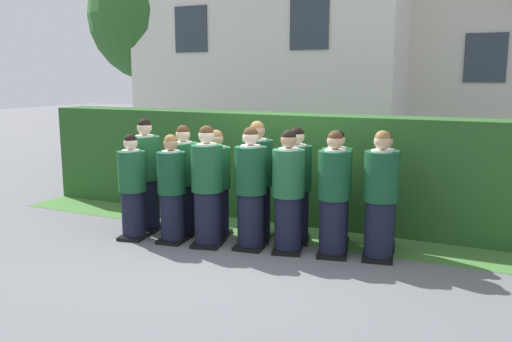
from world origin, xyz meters
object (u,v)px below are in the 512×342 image
student_rear_row_6 (383,194)px  student_front_row_3 (251,191)px  student_rear_row_0 (146,177)px  student_front_row_0 (132,189)px  student_rear_row_1 (184,182)px  student_front_row_6 (380,199)px  student_rear_row_3 (257,183)px  student_rear_row_5 (336,191)px  student_front_row_4 (288,194)px  student_front_row_2 (207,189)px  student_rear_row_2 (217,186)px  student_rear_row_4 (296,188)px  student_front_row_1 (172,191)px  student_front_row_5 (334,197)px

student_rear_row_6 → student_front_row_3: bearing=-155.9°
student_rear_row_0 → student_rear_row_6: student_rear_row_0 is taller
student_front_row_0 → student_rear_row_1: bearing=44.4°
student_front_row_6 → student_rear_row_3: size_ratio=0.97×
student_rear_row_3 → student_rear_row_5: student_rear_row_3 is taller
student_front_row_0 → student_front_row_6: (3.46, 0.64, 0.07)m
student_front_row_4 → student_rear_row_3: size_ratio=0.96×
student_front_row_0 → student_front_row_2: 1.17m
student_front_row_6 → student_rear_row_2: 2.41m
student_front_row_4 → student_rear_row_4: 0.46m
student_rear_row_4 → student_rear_row_1: bearing=-168.8°
student_rear_row_3 → student_front_row_3: bearing=-76.2°
student_front_row_1 → student_rear_row_6: bearing=19.1°
student_rear_row_1 → student_rear_row_5: size_ratio=1.01×
student_front_row_6 → student_rear_row_1: 2.92m
student_front_row_0 → student_front_row_1: student_front_row_1 is taller
student_front_row_4 → student_front_row_2: bearing=-168.3°
student_rear_row_0 → student_rear_row_6: 3.55m
student_rear_row_5 → student_rear_row_6: (0.64, 0.08, 0.00)m
student_rear_row_0 → student_rear_row_2: student_rear_row_0 is taller
student_front_row_2 → student_rear_row_0: student_rear_row_0 is taller
student_front_row_1 → student_rear_row_5: 2.33m
student_rear_row_4 → student_front_row_0: bearing=-158.7°
student_rear_row_5 → student_rear_row_6: student_rear_row_6 is taller
student_front_row_0 → student_rear_row_1: student_rear_row_1 is taller
student_front_row_0 → student_rear_row_5: student_rear_row_5 is taller
student_front_row_2 → student_rear_row_1: size_ratio=1.03×
student_rear_row_3 → student_rear_row_1: bearing=-167.7°
student_front_row_1 → student_front_row_0: bearing=-170.3°
student_front_row_3 → student_front_row_6: bearing=10.1°
student_rear_row_0 → student_rear_row_4: student_rear_row_0 is taller
student_rear_row_3 → student_rear_row_6: student_rear_row_3 is taller
student_front_row_0 → student_front_row_6: 3.52m
student_front_row_5 → student_rear_row_0: (-2.97, -0.06, 0.03)m
student_front_row_6 → student_rear_row_5: size_ratio=1.03×
student_rear_row_1 → student_rear_row_6: size_ratio=1.01×
student_rear_row_0 → student_rear_row_5: student_rear_row_0 is taller
student_rear_row_0 → student_rear_row_3: bearing=10.4°
student_front_row_1 → student_rear_row_4: 1.77m
student_front_row_5 → student_rear_row_0: student_rear_row_0 is taller
student_rear_row_2 → student_rear_row_4: student_rear_row_4 is taller
student_front_row_1 → student_front_row_2: 0.55m
student_front_row_5 → student_rear_row_0: bearing=-178.8°
student_front_row_3 → student_rear_row_4: bearing=48.8°
student_rear_row_3 → student_rear_row_4: bearing=8.9°
student_front_row_3 → student_rear_row_4: student_front_row_3 is taller
student_front_row_0 → student_rear_row_6: 3.57m
student_front_row_1 → student_rear_row_2: 0.68m
student_front_row_5 → student_rear_row_6: 0.76m
student_front_row_0 → student_rear_row_0: bearing=101.3°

